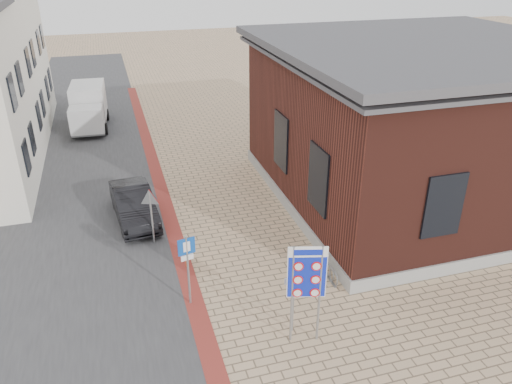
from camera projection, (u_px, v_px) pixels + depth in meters
ground at (274, 332)px, 14.74m from camera, size 120.00×120.00×0.00m
road_strip at (84, 163)px, 26.20m from camera, size 7.00×60.00×0.02m
curb_strip at (163, 195)px, 22.80m from camera, size 0.60×40.00×0.02m
brick_building at (421, 120)px, 21.52m from camera, size 13.00×13.00×6.80m
bike_rack at (326, 268)px, 17.19m from camera, size 0.08×1.80×0.60m
sedan at (134, 204)px, 20.51m from camera, size 1.88×4.36×1.40m
box_truck at (88, 107)px, 30.74m from camera, size 2.32×5.00×2.56m
border_sign at (307, 274)px, 13.44m from camera, size 1.05×0.33×3.16m
essen_sign at (293, 294)px, 14.20m from camera, size 0.55×0.07×2.04m
parking_sign at (187, 259)px, 15.16m from camera, size 0.54×0.15×2.49m
yield_sign at (150, 204)px, 18.42m from camera, size 0.76×0.33×2.22m
bollard at (186, 255)px, 17.51m from camera, size 0.10×0.10×0.96m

